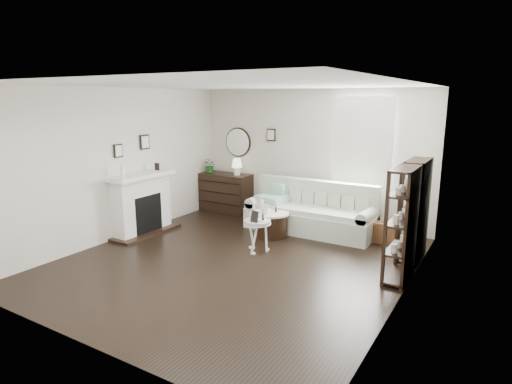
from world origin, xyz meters
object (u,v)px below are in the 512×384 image
Objects in this scene: sofa at (311,215)px; pedestal_table at (257,223)px; drum_table at (271,224)px; dresser at (223,192)px.

pedestal_table is at bearing -100.58° from sofa.
dresser is at bearing 149.74° from drum_table.
sofa reaches higher than dresser.
drum_table is 0.93m from pedestal_table.
pedestal_table reaches higher than drum_table.
pedestal_table is (0.22, -0.86, 0.27)m from drum_table.
sofa is at bearing 53.22° from drum_table.
drum_table is at bearing 104.12° from pedestal_table.
drum_table is at bearing -126.78° from sofa.
sofa is at bearing -9.56° from dresser.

